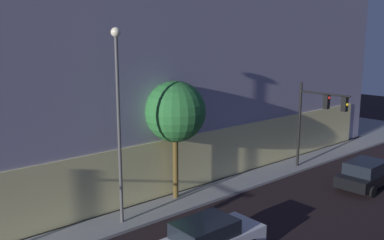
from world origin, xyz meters
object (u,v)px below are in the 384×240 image
Objects in this scene: traffic_light_far_corner at (318,112)px; modern_building at (99,24)px; car_black at (367,174)px; sidewalk_tree at (175,112)px; car_white at (209,238)px; street_lamp_sidewalk at (118,106)px.

modern_building is at bearing 110.29° from traffic_light_far_corner.
traffic_light_far_corner is 4.94m from car_black.
modern_building is at bearing 106.55° from car_black.
sidewalk_tree reaches higher than car_black.
car_black is at bearing -0.69° from car_white.
sidewalk_tree is at bearing 11.49° from street_lamp_sidewalk.
modern_building is 7.58× the size of car_white.
car_black is (13.90, -5.20, -4.96)m from street_lamp_sidewalk.
car_white is (-6.65, -20.68, -9.17)m from modern_building.
car_black is (6.19, -20.84, -9.18)m from modern_building.
street_lamp_sidewalk is 4.14m from sidewalk_tree.
traffic_light_far_corner is (6.34, -17.15, -5.89)m from modern_building.
traffic_light_far_corner reaches higher than car_white.
sidewalk_tree is (3.97, 0.81, -0.83)m from street_lamp_sidewalk.
sidewalk_tree is (-3.74, -14.83, -5.05)m from modern_building.
sidewalk_tree is 1.38× the size of car_black.
modern_building reaches higher than car_white.
modern_building is 16.11m from sidewalk_tree.
street_lamp_sidewalk is at bearing 173.85° from traffic_light_far_corner.
car_black is at bearing -92.34° from traffic_light_far_corner.
street_lamp_sidewalk reaches higher than sidewalk_tree.
sidewalk_tree is at bearing -104.14° from modern_building.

